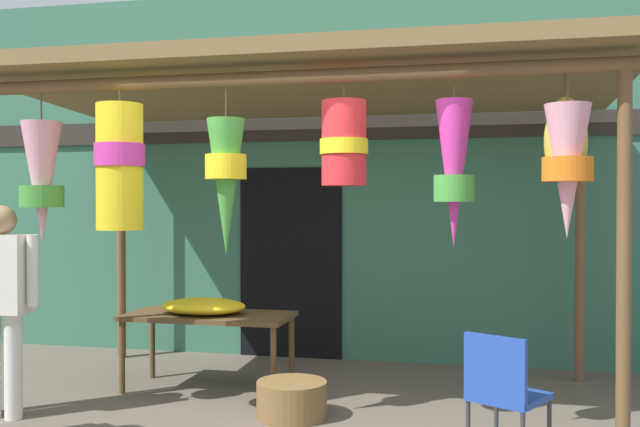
{
  "coord_description": "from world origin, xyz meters",
  "views": [
    {
      "loc": [
        1.34,
        -4.91,
        1.63
      ],
      "look_at": [
        -0.02,
        1.16,
        1.54
      ],
      "focal_mm": 40.28,
      "sensor_mm": 36.0,
      "label": 1
    }
  ],
  "objects_px": {
    "vendor_in_orange": "(2,293)",
    "folding_chair": "(503,389)",
    "wicker_basket_by_table": "(292,399)",
    "flower_heap_on_table": "(205,306)",
    "display_table": "(209,321)"
  },
  "relations": [
    {
      "from": "vendor_in_orange",
      "to": "folding_chair",
      "type": "bearing_deg",
      "value": -4.31
    },
    {
      "from": "wicker_basket_by_table",
      "to": "vendor_in_orange",
      "type": "relative_size",
      "value": 0.33
    },
    {
      "from": "flower_heap_on_table",
      "to": "vendor_in_orange",
      "type": "bearing_deg",
      "value": -137.82
    },
    {
      "from": "display_table",
      "to": "flower_heap_on_table",
      "type": "xyz_separation_m",
      "value": [
        -0.02,
        -0.03,
        0.14
      ]
    },
    {
      "from": "folding_chair",
      "to": "vendor_in_orange",
      "type": "distance_m",
      "value": 3.7
    },
    {
      "from": "display_table",
      "to": "wicker_basket_by_table",
      "type": "bearing_deg",
      "value": -34.4
    },
    {
      "from": "flower_heap_on_table",
      "to": "wicker_basket_by_table",
      "type": "relative_size",
      "value": 1.41
    },
    {
      "from": "display_table",
      "to": "wicker_basket_by_table",
      "type": "xyz_separation_m",
      "value": [
        0.91,
        -0.63,
        -0.46
      ]
    },
    {
      "from": "wicker_basket_by_table",
      "to": "flower_heap_on_table",
      "type": "bearing_deg",
      "value": 147.65
    },
    {
      "from": "flower_heap_on_table",
      "to": "folding_chair",
      "type": "height_order",
      "value": "folding_chair"
    },
    {
      "from": "folding_chair",
      "to": "display_table",
      "type": "bearing_deg",
      "value": 150.37
    },
    {
      "from": "display_table",
      "to": "wicker_basket_by_table",
      "type": "relative_size",
      "value": 2.69
    },
    {
      "from": "flower_heap_on_table",
      "to": "vendor_in_orange",
      "type": "relative_size",
      "value": 0.47
    },
    {
      "from": "display_table",
      "to": "folding_chair",
      "type": "bearing_deg",
      "value": -29.63
    },
    {
      "from": "vendor_in_orange",
      "to": "flower_heap_on_table",
      "type": "bearing_deg",
      "value": 42.18
    }
  ]
}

